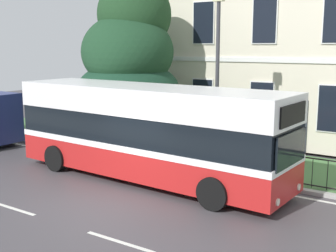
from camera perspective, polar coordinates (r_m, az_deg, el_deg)
ground_plane at (r=13.77m, az=-5.78°, el=-9.02°), size 60.00×56.00×0.18m
iron_verge_railing at (r=15.27m, az=10.65°, el=-4.69°), size 16.15×0.04×0.97m
evergreen_tree at (r=19.52m, az=-4.73°, el=5.66°), size 5.11×5.03×8.02m
single_decker_bus at (r=14.94m, az=-2.78°, el=-0.66°), size 10.25×3.00×3.21m
street_lamp_post at (r=16.01m, az=6.42°, el=7.47°), size 0.36×0.24×6.30m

